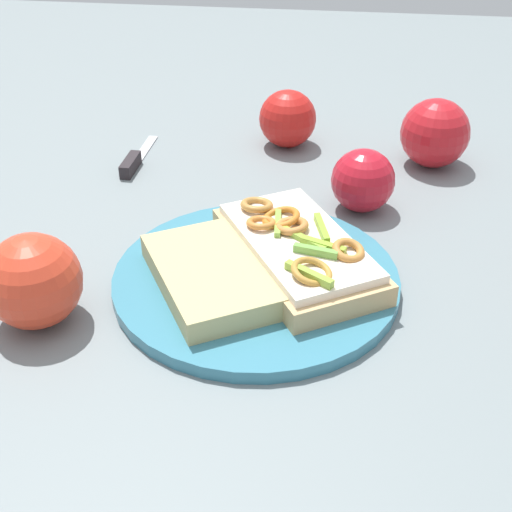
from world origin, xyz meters
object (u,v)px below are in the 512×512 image
bread_slice_side (213,275)px  apple_4 (363,181)px  apple_3 (435,133)px  sandwich (297,249)px  plate (256,279)px  apple_0 (291,119)px  apple_2 (33,281)px  knife (134,160)px

bread_slice_side → apple_4: apple_4 is taller
apple_3 → sandwich: bearing=150.6°
bread_slice_side → apple_3: 0.37m
plate → apple_3: 0.34m
apple_0 → apple_2: size_ratio=0.89×
plate → bread_slice_side: (-0.02, 0.04, 0.02)m
apple_2 → apple_4: bearing=-49.8°
plate → sandwich: size_ratio=1.26×
sandwich → bread_slice_side: (-0.04, 0.07, -0.00)m
sandwich → apple_4: size_ratio=3.05×
apple_4 → bread_slice_side: bearing=143.6°
plate → knife: size_ratio=2.11×
plate → apple_0: (0.31, -0.00, 0.03)m
knife → apple_3: bearing=-81.0°
plate → apple_4: apple_4 is taller
apple_3 → apple_4: (-0.12, 0.09, -0.01)m
sandwich → apple_0: size_ratio=2.88×
bread_slice_side → apple_2: bearing=-99.4°
plate → apple_2: apple_2 is taller
sandwich → apple_0: bearing=155.4°
plate → apple_4: bearing=-31.4°
apple_2 → apple_4: 0.36m
apple_4 → apple_0: bearing=30.6°
apple_4 → apple_3: bearing=-35.0°
apple_3 → knife: apple_3 is taller
apple_0 → apple_3: (-0.03, -0.18, 0.01)m
bread_slice_side → apple_0: bearing=143.2°
sandwich → apple_4: (0.14, -0.06, 0.01)m
apple_4 → knife: 0.29m
bread_slice_side → apple_2: (-0.05, 0.14, 0.02)m
bread_slice_side → apple_2: apple_2 is taller
apple_0 → apple_3: 0.18m
sandwich → apple_3: size_ratio=2.54×
bread_slice_side → apple_4: size_ratio=2.10×
sandwich → apple_3: (0.26, -0.15, 0.01)m
bread_slice_side → apple_3: size_ratio=1.74×
knife → apple_4: bearing=-103.4°
apple_3 → apple_4: apple_3 is taller
plate → apple_4: (0.16, -0.10, 0.03)m
sandwich → apple_4: 0.15m
apple_2 → knife: size_ratio=0.66×
plate → apple_4: 0.19m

